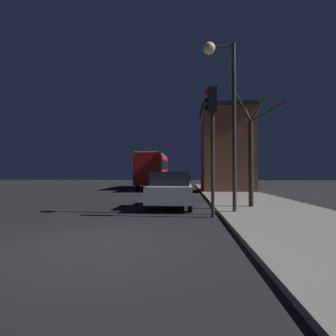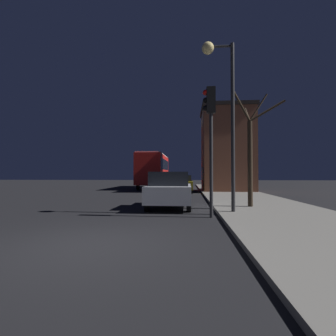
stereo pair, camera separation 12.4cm
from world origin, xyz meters
The scene contains 8 objects.
ground_plane centered at (0.00, 0.00, 0.00)m, with size 120.00×120.00×0.00m, color black.
brick_building centered at (5.37, 17.30, 3.65)m, with size 4.32×4.81×7.03m.
streetlamp centered at (3.30, 4.32, 4.57)m, with size 1.20×0.46×6.28m.
traffic_light centered at (2.81, 3.66, 3.21)m, with size 0.43×0.24×4.48m.
bare_tree centered at (4.72, 5.93, 2.45)m, with size 2.31×1.49×4.92m.
bus centered at (-1.59, 22.39, 2.12)m, with size 2.44×9.43×3.56m.
car_near_lane centered at (1.26, 6.13, 0.81)m, with size 1.83×3.81×1.58m.
car_mid_lane centered at (1.48, 16.12, 0.73)m, with size 1.89×4.31×1.40m.
Camera 1 is at (1.92, -5.39, 1.48)m, focal length 28.00 mm.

